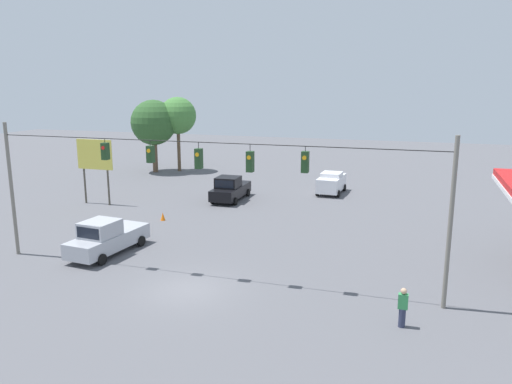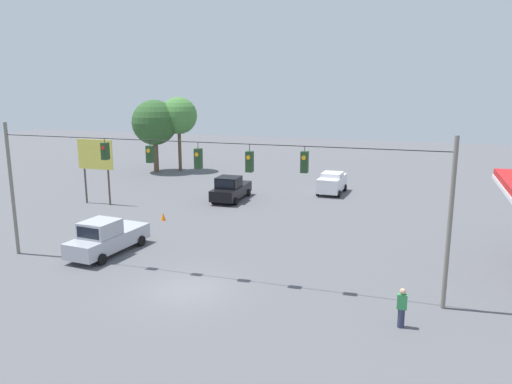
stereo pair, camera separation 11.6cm
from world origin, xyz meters
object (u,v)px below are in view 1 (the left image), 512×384
tree_horizon_right (178,116)px  overhead_signal_span (201,182)px  pickup_truck_silver_parked_shoulder (107,238)px  traffic_cone_nearest (122,239)px  traffic_cone_third (163,216)px  roadside_billboard (95,159)px  tree_horizon_left (154,123)px  sedan_white_oncoming_deep (331,182)px  pickup_truck_black_withflow_far (230,189)px  traffic_cone_second (142,228)px  pedestrian (403,308)px

tree_horizon_right → overhead_signal_span: bearing=118.6°
pickup_truck_silver_parked_shoulder → traffic_cone_nearest: bearing=-82.8°
traffic_cone_third → roadside_billboard: 8.88m
roadside_billboard → tree_horizon_left: size_ratio=0.66×
pickup_truck_silver_parked_shoulder → tree_horizon_right: size_ratio=0.68×
sedan_white_oncoming_deep → roadside_billboard: size_ratio=0.82×
traffic_cone_nearest → pickup_truck_black_withflow_far: bearing=-99.4°
overhead_signal_span → tree_horizon_right: (15.72, -28.88, 1.22)m
sedan_white_oncoming_deep → roadside_billboard: (17.82, 10.10, 2.78)m
pickup_truck_silver_parked_shoulder → traffic_cone_nearest: 2.09m
traffic_cone_second → tree_horizon_left: (10.83, -21.33, 5.25)m
sedan_white_oncoming_deep → traffic_cone_nearest: (10.01, 18.62, -0.71)m
sedan_white_oncoming_deep → traffic_cone_nearest: size_ratio=7.46×
pedestrian → tree_horizon_left: bearing=-46.9°
overhead_signal_span → roadside_billboard: 19.26m
pickup_truck_black_withflow_far → roadside_billboard: (10.01, 4.71, 2.81)m
pickup_truck_black_withflow_far → traffic_cone_second: pickup_truck_black_withflow_far is taller
pickup_truck_silver_parked_shoulder → traffic_cone_third: size_ratio=9.57×
pickup_truck_black_withflow_far → tree_horizon_left: bearing=-39.0°
pickup_truck_silver_parked_shoulder → traffic_cone_third: (0.43, -7.57, -0.68)m
traffic_cone_second → pickup_truck_silver_parked_shoulder: bearing=94.2°
sedan_white_oncoming_deep → pickup_truck_silver_parked_shoulder: size_ratio=0.78×
traffic_cone_nearest → traffic_cone_third: bearing=-88.2°
pedestrian → tree_horizon_left: 41.20m
traffic_cone_third → roadside_billboard: size_ratio=0.11×
overhead_signal_span → pedestrian: bearing=166.3°
pedestrian → tree_horizon_right: bearing=-50.6°
overhead_signal_span → traffic_cone_nearest: overhead_signal_span is taller
overhead_signal_span → pickup_truck_silver_parked_shoulder: overhead_signal_span is taller
traffic_cone_nearest → pedestrian: 18.11m
sedan_white_oncoming_deep → overhead_signal_span: bearing=82.5°
overhead_signal_span → pickup_truck_silver_parked_shoulder: (6.85, -1.64, -4.07)m
pickup_truck_black_withflow_far → traffic_cone_third: size_ratio=9.16×
tree_horizon_left → overhead_signal_span: bearing=123.3°
traffic_cone_second → roadside_billboard: bearing=-37.9°
pickup_truck_silver_parked_shoulder → traffic_cone_second: size_ratio=9.57×
overhead_signal_span → traffic_cone_second: (7.18, -6.12, -4.75)m
traffic_cone_nearest → tree_horizon_right: bearing=-71.2°
roadside_billboard → pedestrian: (-24.88, 14.55, -2.94)m
traffic_cone_second → pickup_truck_black_withflow_far: bearing=-102.0°
traffic_cone_nearest → traffic_cone_third: size_ratio=1.00×
sedan_white_oncoming_deep → tree_horizon_left: 22.04m
pickup_truck_black_withflow_far → traffic_cone_nearest: bearing=80.6°
overhead_signal_span → traffic_cone_nearest: bearing=-26.9°
sedan_white_oncoming_deep → tree_horizon_right: (18.63, -6.66, 5.26)m
overhead_signal_span → tree_horizon_right: 32.90m
sedan_white_oncoming_deep → pedestrian: sedan_white_oncoming_deep is taller
traffic_cone_second → tree_horizon_right: bearing=-69.4°
traffic_cone_third → pedestrian: 20.81m
tree_horizon_left → tree_horizon_right: 2.80m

